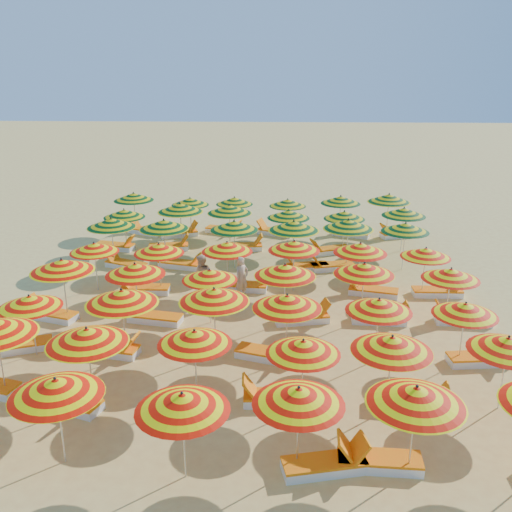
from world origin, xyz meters
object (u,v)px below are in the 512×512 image
at_px(umbrella_12, 30,302).
at_px(lounger_22, 181,264).
at_px(umbrella_16, 379,305).
at_px(umbrella_18, 62,266).
at_px(umbrella_31, 164,225).
at_px(umbrella_40, 344,215).
at_px(umbrella_47, 389,198).
at_px(lounger_24, 331,266).
at_px(umbrella_24, 94,248).
at_px(lounger_21, 125,264).
at_px(umbrella_46, 341,200).
at_px(lounger_9, 111,349).
at_px(umbrella_30, 111,223).
at_px(umbrella_34, 348,224).
at_px(umbrella_33, 294,226).
at_px(lounger_17, 144,289).
at_px(umbrella_7, 87,336).
at_px(lounger_13, 154,317).
at_px(umbrella_26, 227,247).
at_px(beachgoer_b, 202,277).
at_px(umbrella_44, 234,201).
at_px(lounger_28, 329,250).
at_px(lounger_25, 116,246).
at_px(umbrella_32, 234,226).
at_px(umbrella_43, 190,201).
at_px(lounger_15, 380,318).
at_px(lounger_27, 243,247).
at_px(umbrella_1, 56,388).
at_px(beachgoer_a, 242,278).
at_px(umbrella_37, 180,208).
at_px(lounger_34, 397,234).
at_px(lounger_29, 146,231).
at_px(lounger_18, 245,286).
at_px(lounger_14, 303,317).
at_px(umbrella_42, 134,197).
at_px(umbrella_20, 210,275).
at_px(umbrella_35, 405,227).
at_px(lounger_6, 277,397).
at_px(lounger_16, 461,319).
at_px(umbrella_22, 364,269).
at_px(umbrella_2, 182,402).
at_px(lounger_5, 70,402).
at_px(umbrella_15, 287,302).
at_px(umbrella_45, 288,203).
at_px(umbrella_4, 416,396).
at_px(lounger_30, 180,233).
at_px(umbrella_13, 122,297).
at_px(lounger_19, 372,291).
at_px(umbrella_14, 214,295).
at_px(lounger_11, 481,358).
at_px(umbrella_3, 299,396).
at_px(umbrella_25, 159,249).
at_px(lounger_2, 377,461).
at_px(umbrella_10, 392,344).
at_px(umbrella_8, 195,338).
at_px(lounger_32, 274,232).

distance_m(umbrella_12, lounger_22, 7.95).
distance_m(umbrella_16, umbrella_18, 9.68).
distance_m(umbrella_31, umbrella_40, 7.62).
distance_m(umbrella_47, lounger_24, 5.74).
height_order(umbrella_24, lounger_21, umbrella_24).
distance_m(umbrella_46, lounger_9, 14.11).
bearing_deg(umbrella_30, umbrella_34, 0.05).
bearing_deg(umbrella_33, umbrella_31, 178.61).
bearing_deg(umbrella_16, lounger_17, 148.55).
distance_m(umbrella_7, lounger_13, 4.88).
height_order(umbrella_26, beachgoer_b, umbrella_26).
bearing_deg(umbrella_40, lounger_22, -161.38).
height_order(umbrella_44, lounger_28, umbrella_44).
height_order(lounger_22, lounger_25, same).
distance_m(umbrella_32, umbrella_43, 5.02).
relative_size(lounger_15, lounger_27, 0.99).
height_order(umbrella_1, beachgoer_a, umbrella_1).
bearing_deg(umbrella_37, lounger_13, -87.54).
distance_m(umbrella_44, lounger_34, 7.80).
bearing_deg(lounger_9, umbrella_24, 121.75).
distance_m(umbrella_12, lounger_9, 2.56).
bearing_deg(lounger_29, lounger_25, 97.29).
bearing_deg(lounger_18, umbrella_43, 117.95).
height_order(lounger_14, lounger_24, same).
bearing_deg(lounger_29, lounger_27, 179.76).
bearing_deg(umbrella_42, umbrella_32, -42.79).
relative_size(umbrella_47, lounger_13, 1.43).
xyz_separation_m(umbrella_20, umbrella_35, (7.03, 5.11, 0.12)).
xyz_separation_m(lounger_6, lounger_29, (-6.35, 13.97, 0.00)).
xyz_separation_m(umbrella_12, umbrella_32, (5.06, 7.29, 0.14)).
bearing_deg(umbrella_32, lounger_16, -32.22).
bearing_deg(umbrella_26, umbrella_22, -27.11).
relative_size(umbrella_2, lounger_5, 1.21).
height_order(umbrella_15, lounger_27, umbrella_15).
bearing_deg(umbrella_35, umbrella_44, 146.78).
height_order(umbrella_31, umbrella_44, umbrella_31).
relative_size(umbrella_15, umbrella_45, 1.25).
distance_m(umbrella_4, lounger_30, 17.65).
height_order(umbrella_13, lounger_19, umbrella_13).
height_order(umbrella_14, lounger_14, umbrella_14).
height_order(lounger_5, lounger_27, same).
xyz_separation_m(umbrella_35, lounger_11, (0.66, -7.39, -1.58)).
distance_m(umbrella_3, umbrella_33, 11.51).
height_order(umbrella_3, lounger_24, umbrella_3).
xyz_separation_m(umbrella_25, lounger_18, (2.97, 0.33, -1.49)).
relative_size(umbrella_7, lounger_2, 1.40).
height_order(lounger_18, lounger_25, same).
relative_size(umbrella_20, lounger_16, 1.26).
height_order(umbrella_10, lounger_24, umbrella_10).
relative_size(umbrella_8, lounger_32, 1.04).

